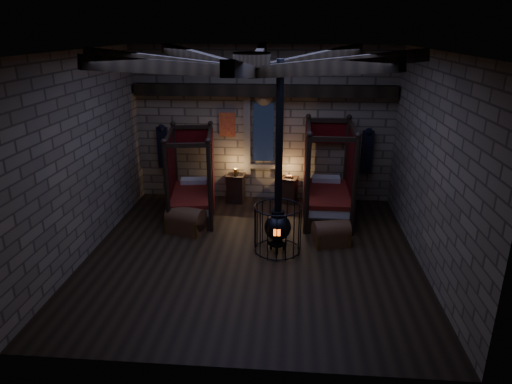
# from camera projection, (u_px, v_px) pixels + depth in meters

# --- Properties ---
(room) EXTENTS (7.02, 7.02, 4.29)m
(room) POSITION_uv_depth(u_px,v_px,m) (252.00, 76.00, 8.64)
(room) COLOR black
(room) RESTS_ON ground
(bed_left) EXTENTS (1.39, 2.21, 2.17)m
(bed_left) POSITION_uv_depth(u_px,v_px,m) (193.00, 195.00, 11.74)
(bed_left) COLOR black
(bed_left) RESTS_ON ground
(bed_right) EXTENTS (1.22, 2.26, 2.35)m
(bed_right) POSITION_uv_depth(u_px,v_px,m) (327.00, 194.00, 11.67)
(bed_right) COLOR black
(bed_right) RESTS_ON ground
(trunk_left) EXTENTS (0.99, 0.79, 0.64)m
(trunk_left) POSITION_uv_depth(u_px,v_px,m) (186.00, 221.00, 10.80)
(trunk_left) COLOR brown
(trunk_left) RESTS_ON ground
(trunk_right) EXTENTS (0.88, 0.68, 0.58)m
(trunk_right) POSITION_uv_depth(u_px,v_px,m) (331.00, 234.00, 10.20)
(trunk_right) COLOR brown
(trunk_right) RESTS_ON ground
(nightstand_left) EXTENTS (0.53, 0.51, 0.97)m
(nightstand_left) POSITION_uv_depth(u_px,v_px,m) (236.00, 188.00, 12.65)
(nightstand_left) COLOR black
(nightstand_left) RESTS_ON ground
(nightstand_right) EXTENTS (0.54, 0.52, 0.79)m
(nightstand_right) POSITION_uv_depth(u_px,v_px,m) (289.00, 190.00, 12.60)
(nightstand_right) COLOR black
(nightstand_right) RESTS_ON ground
(stove) EXTENTS (1.02, 1.02, 4.05)m
(stove) POSITION_uv_depth(u_px,v_px,m) (278.00, 225.00, 9.77)
(stove) COLOR black
(stove) RESTS_ON ground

